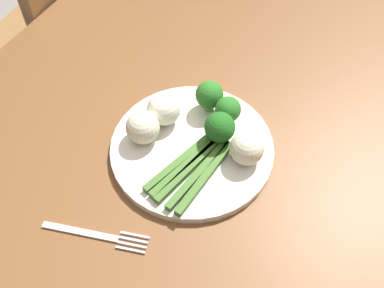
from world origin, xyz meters
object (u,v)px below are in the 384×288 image
Objects in this scene: broccoli_outer_edge at (209,95)px; cauliflower_mid at (143,127)px; fork at (96,235)px; cauliflower_back at (247,148)px; broccoli_right at (228,110)px; cauliflower_left at (164,109)px; broccoli_near_center at (220,128)px; dining_table at (218,160)px; chair at (64,48)px; asparagus_bundle at (192,169)px; plate at (192,148)px.

broccoli_outer_edge reaches higher than cauliflower_mid.
cauliflower_back is at bearing 41.69° from fork.
broccoli_right is 0.11m from cauliflower_left.
broccoli_near_center reaches higher than cauliflower_back.
dining_table is 8.64× the size of fork.
cauliflower_mid is at bearing 50.68° from chair.
broccoli_right reaches higher than dining_table.
broccoli_near_center is at bearing 8.12° from broccoli_right.
asparagus_bundle is 2.96× the size of cauliflower_back.
chair is at bearing -118.38° from plate.
cauliflower_back is at bearing 56.12° from broccoli_outer_edge.
plate is at bearing 68.66° from cauliflower_left.
broccoli_near_center is at bearing 53.61° from fork.
chair is 0.74m from plate.
asparagus_bundle reaches higher than fork.
plate is 1.66× the size of asparagus_bundle.
cauliflower_mid is at bearing -47.18° from dining_table.
chair is at bearing -111.62° from broccoli_right.
chair is 14.47× the size of broccoli_outer_edge.
broccoli_outer_edge is (-0.01, -0.04, 0.00)m from broccoli_right.
chair is 0.82m from cauliflower_back.
fork is (0.23, 0.02, -0.04)m from cauliflower_left.
cauliflower_mid reaches higher than asparagus_bundle.
plate is at bearing 106.77° from cauliflower_mid.
cauliflower_back is at bearing 147.01° from asparagus_bundle.
broccoli_right reaches higher than fork.
chair reaches higher than cauliflower_mid.
broccoli_right is 0.98× the size of cauliflower_back.
broccoli_near_center is at bearing 91.88° from cauliflower_left.
cauliflower_back is at bearing 60.54° from chair.
asparagus_bundle is 0.11m from cauliflower_mid.
fork is at bearing 40.45° from chair.
cauliflower_back is (0.07, 0.10, -0.01)m from broccoli_outer_edge.
broccoli_near_center is 1.12× the size of cauliflower_back.
plate is (0.33, 0.60, 0.29)m from chair.
broccoli_outer_edge reaches higher than plate.
broccoli_near_center is at bearing 40.01° from broccoli_outer_edge.
broccoli_right is at bearing 57.82° from fork.
chair is at bearing -114.84° from broccoli_near_center.
plate reaches higher than fork.
broccoli_outer_edge is at bearing -151.89° from asparagus_bundle.
chair is (-0.26, -0.63, -0.18)m from dining_table.
broccoli_near_center is 0.13m from cauliflower_mid.
asparagus_bundle is (0.05, 0.03, 0.01)m from plate.
broccoli_outer_edge is at bearing 62.46° from chair.
cauliflower_mid is at bearing -11.54° from cauliflower_left.
asparagus_bundle is 0.08m from broccoli_near_center.
broccoli_right is (0.25, 0.63, 0.33)m from chair.
broccoli_right is 0.30m from fork.
chair is 0.79m from asparagus_bundle.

